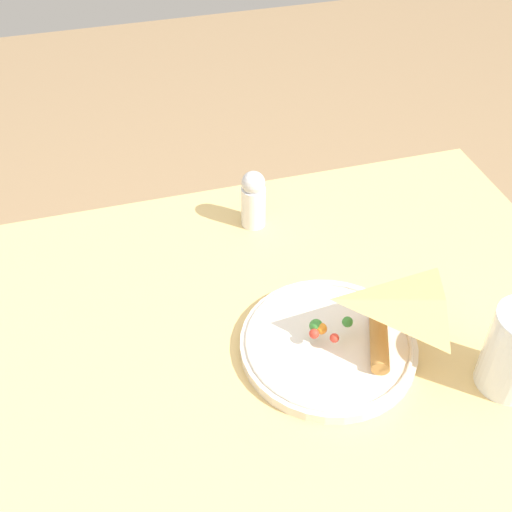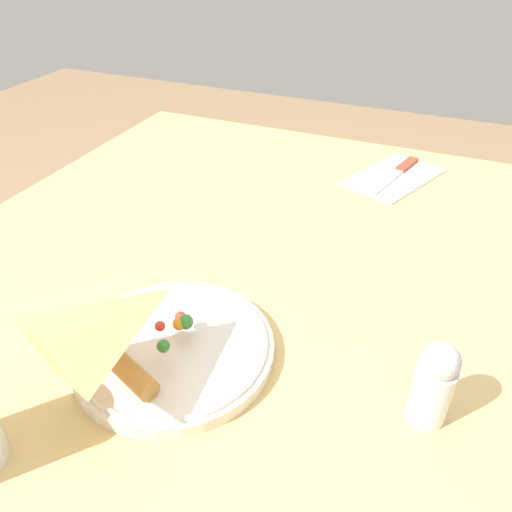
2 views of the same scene
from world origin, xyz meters
The scene contains 5 objects.
dining_table centered at (0.00, 0.00, 0.62)m, with size 1.16×0.87×0.72m.
plate_pizza centered at (0.16, 0.04, 0.73)m, with size 0.24×0.24×0.05m.
napkin_folded centered at (-0.42, 0.20, 0.72)m, with size 0.23×0.18×0.00m.
butter_knife centered at (-0.43, 0.20, 0.72)m, with size 0.19×0.07×0.01m.
salt_shaker centered at (0.13, 0.33, 0.77)m, with size 0.04×0.04×0.10m.
Camera 2 is at (0.51, 0.29, 1.15)m, focal length 35.00 mm.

